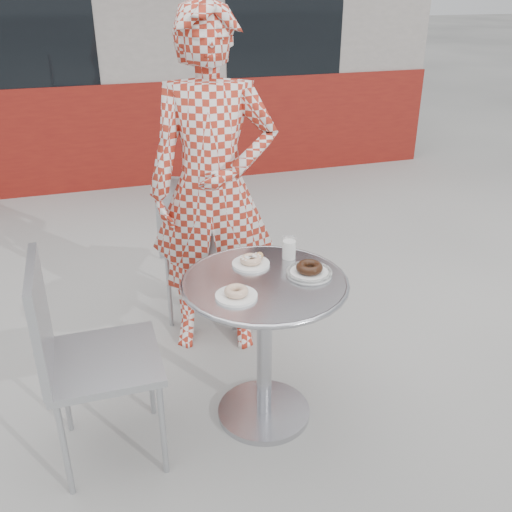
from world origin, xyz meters
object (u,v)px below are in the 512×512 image
object	(u,v)px
chair_far	(207,271)
seated_person	(213,189)
milk_cup	(289,249)
plate_far	(251,261)
bistro_table	(265,316)
plate_checker	(309,271)
plate_near	(236,294)
chair_left	(106,398)

from	to	relation	value
chair_far	seated_person	distance (m)	0.68
milk_cup	plate_far	bearing A→B (deg)	-176.59
bistro_table	chair_far	size ratio (longest dim) A/B	0.78
bistro_table	seated_person	size ratio (longest dim) A/B	0.40
bistro_table	plate_checker	world-z (taller)	plate_checker
bistro_table	plate_near	xyz separation A→B (m)	(-0.15, -0.10, 0.19)
plate_far	plate_near	bearing A→B (deg)	-118.97
seated_person	plate_near	world-z (taller)	seated_person
seated_person	plate_checker	bearing A→B (deg)	-55.49
seated_person	plate_far	world-z (taller)	seated_person
plate_far	seated_person	bearing A→B (deg)	93.98
chair_left	plate_near	xyz separation A→B (m)	(0.55, -0.08, 0.45)
seated_person	plate_checker	world-z (taller)	seated_person
plate_checker	bistro_table	bearing A→B (deg)	178.84
plate_near	seated_person	bearing A→B (deg)	82.47
bistro_table	chair_left	size ratio (longest dim) A/B	0.78
seated_person	milk_cup	distance (m)	0.59
plate_near	milk_cup	xyz separation A→B (m)	(0.33, 0.27, 0.03)
milk_cup	plate_near	bearing A→B (deg)	-140.44
chair_left	plate_checker	distance (m)	1.01
bistro_table	plate_far	xyz separation A→B (m)	(-0.01, 0.16, 0.19)
bistro_table	milk_cup	bearing A→B (deg)	44.51
seated_person	plate_near	size ratio (longest dim) A/B	10.62
plate_far	plate_near	size ratio (longest dim) A/B	0.99
chair_far	plate_near	size ratio (longest dim) A/B	5.50
seated_person	chair_left	bearing A→B (deg)	-117.50
chair_far	plate_far	bearing A→B (deg)	116.19
chair_far	plate_checker	bearing A→B (deg)	127.87
plate_far	milk_cup	xyz separation A→B (m)	(0.18, 0.01, 0.03)
bistro_table	chair_left	xyz separation A→B (m)	(-0.70, -0.02, -0.26)
chair_far	seated_person	world-z (taller)	seated_person
bistro_table	plate_far	size ratio (longest dim) A/B	4.32
plate_checker	chair_far	bearing A→B (deg)	103.45
chair_left	plate_checker	size ratio (longest dim) A/B	4.65
seated_person	plate_checker	size ratio (longest dim) A/B	8.98
bistro_table	seated_person	world-z (taller)	seated_person
chair_left	plate_far	xyz separation A→B (m)	(0.69, 0.18, 0.45)
bistro_table	milk_cup	size ratio (longest dim) A/B	7.02
bistro_table	plate_near	world-z (taller)	plate_near
plate_far	plate_checker	distance (m)	0.27
plate_near	plate_checker	xyz separation A→B (m)	(0.35, 0.10, 0.00)
chair_left	plate_near	bearing A→B (deg)	-97.85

